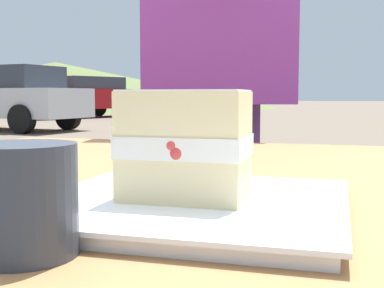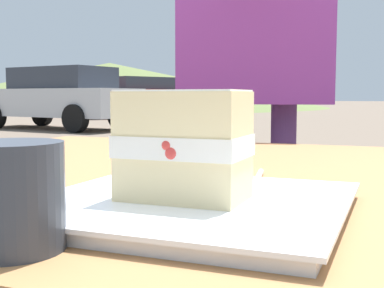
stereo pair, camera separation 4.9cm
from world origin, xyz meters
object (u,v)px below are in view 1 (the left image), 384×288
Objects in this scene: dessert_plate at (192,205)px; coffee_cup at (23,198)px; cake_slice at (185,145)px; parked_car_near at (3,97)px; patio_table at (170,236)px; diner_person at (220,14)px; parked_car_far at (84,96)px; dessert_fork at (242,181)px.

coffee_cup is (0.08, 0.16, 0.03)m from dessert_plate.
cake_slice is 0.03× the size of parked_car_near.
parked_car_near is at bearing -52.95° from patio_table.
diner_person is at bearing -83.76° from coffee_cup.
parked_car_far is at bearing -78.22° from parked_car_near.
cake_slice is 0.07× the size of diner_person.
dessert_plate is 1.09m from diner_person.
cake_slice reaches higher than patio_table.
patio_table is 0.88m from diner_person.
patio_table is 6.66× the size of dessert_fork.
cake_slice is at bearing 101.19° from diner_person.
parked_car_near reaches higher than dessert_fork.
parked_car_far is (9.05, -17.37, 0.06)m from coffee_cup.
dessert_plate is 12.87m from parked_car_near.
parked_car_far is (9.15, -17.03, 0.10)m from dessert_fork.
cake_slice is 19.49m from parked_car_far.
diner_person is at bearing -82.80° from patio_table.
dessert_plate is at bearing 101.51° from diner_person.
diner_person is at bearing 128.85° from parked_car_near.
parked_car_far is (1.44, -6.89, 0.03)m from parked_car_near.
parked_car_far reaches higher than patio_table.
coffee_cup is at bearing 73.91° from dessert_fork.
patio_table is at bearing 118.04° from parked_car_far.
dessert_plate is at bearing 112.73° from patio_table.
diner_person reaches higher than dessert_fork.
parked_car_near is at bearing 101.78° from parked_car_far.
dessert_plate is 0.06× the size of parked_car_near.
dessert_plate is at bearing 117.96° from parked_car_far.
parked_car_far reaches higher than parked_car_near.
patio_table is 0.35m from cake_slice.
dessert_plate is at bearing -109.28° from cake_slice.
coffee_cup is 0.05× the size of diner_person.
parked_car_far is (8.93, -16.19, -0.25)m from diner_person.
coffee_cup is (0.07, 0.15, -0.03)m from cake_slice.
dessert_plate is 3.61× the size of coffee_cup.
dessert_fork is 0.11× the size of diner_person.
parked_car_far is at bearing -62.46° from coffee_cup.
patio_table is 0.45m from coffee_cup.
dessert_plate is (-0.11, 0.27, 0.11)m from patio_table.
patio_table is 19.19m from parked_car_far.
dessert_fork is 2.12× the size of coffee_cup.
diner_person is 11.94m from parked_car_near.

